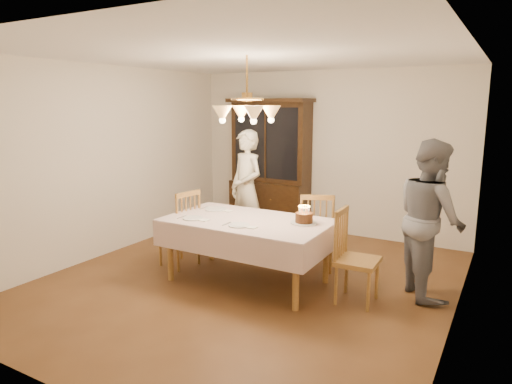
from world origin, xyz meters
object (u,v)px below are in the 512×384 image
Objects in this scene: china_hutch at (270,167)px; elderly_woman at (246,189)px; chair_far_side at (316,235)px; birthday_cake at (304,219)px; dining_table at (247,226)px.

china_hutch is 1.09m from elderly_woman.
elderly_woman reaches higher than chair_far_side.
dining_table is at bearing -165.63° from birthday_cake.
dining_table is 6.33× the size of birthday_cake.
china_hutch reaches higher than birthday_cake.
birthday_cake is (1.54, -2.09, -0.23)m from china_hutch.
china_hutch is at bearing 111.68° from dining_table.
china_hutch reaches higher than elderly_woman.
elderly_woman is 5.72× the size of birthday_cake.
china_hutch is at bearing 134.39° from chair_far_side.
birthday_cake is at bearing 14.37° from dining_table.
dining_table is at bearing -124.30° from chair_far_side.
elderly_woman is at bearing 121.40° from dining_table.
chair_far_side is at bearing 55.70° from dining_table.
dining_table is 2.45m from china_hutch.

